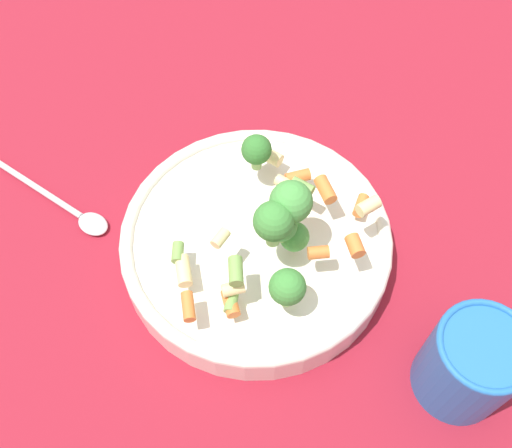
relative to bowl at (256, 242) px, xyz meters
The scene contains 5 objects.
ground_plane 0.02m from the bowl, ahead, with size 3.00×3.00×0.00m, color maroon.
bowl is the anchor object (origin of this frame).
pasta_salad 0.07m from the bowl, 155.48° to the left, with size 0.18×0.21×0.09m.
cup 0.23m from the bowl, 158.98° to the left, with size 0.08×0.08×0.10m.
spoon 0.22m from the bowl, ahead, with size 0.18×0.08×0.01m.
Camera 1 is at (-0.08, 0.30, 0.56)m, focal length 42.00 mm.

